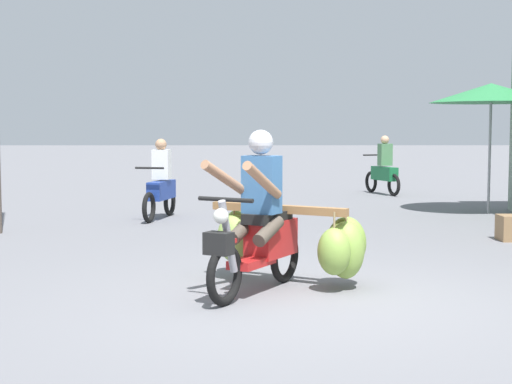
{
  "coord_description": "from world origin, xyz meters",
  "views": [
    {
      "loc": [
        -0.5,
        -6.98,
        1.61
      ],
      "look_at": [
        -0.44,
        1.4,
        0.9
      ],
      "focal_mm": 54.27,
      "sensor_mm": 36.0,
      "label": 1
    }
  ],
  "objects_px": {
    "motorbike_main_loaded": "(284,234)",
    "motorbike_distant_ahead_left": "(161,186)",
    "market_umbrella_near_shop": "(491,93)",
    "motorbike_distant_ahead_right": "(384,171)"
  },
  "relations": [
    {
      "from": "motorbike_main_loaded",
      "to": "motorbike_distant_ahead_left",
      "type": "relative_size",
      "value": 1.21
    },
    {
      "from": "market_umbrella_near_shop",
      "to": "motorbike_distant_ahead_right",
      "type": "bearing_deg",
      "value": 107.45
    },
    {
      "from": "motorbike_distant_ahead_left",
      "to": "motorbike_distant_ahead_right",
      "type": "xyz_separation_m",
      "value": [
        4.74,
        4.82,
        0.0
      ]
    },
    {
      "from": "motorbike_distant_ahead_left",
      "to": "motorbike_distant_ahead_right",
      "type": "height_order",
      "value": "same"
    },
    {
      "from": "motorbike_distant_ahead_right",
      "to": "market_umbrella_near_shop",
      "type": "distance_m",
      "value": 4.52
    },
    {
      "from": "motorbike_main_loaded",
      "to": "market_umbrella_near_shop",
      "type": "bearing_deg",
      "value": 58.36
    },
    {
      "from": "motorbike_distant_ahead_left",
      "to": "motorbike_main_loaded",
      "type": "bearing_deg",
      "value": -71.95
    },
    {
      "from": "motorbike_main_loaded",
      "to": "motorbike_distant_ahead_right",
      "type": "bearing_deg",
      "value": 75.13
    },
    {
      "from": "motorbike_distant_ahead_left",
      "to": "motorbike_distant_ahead_right",
      "type": "bearing_deg",
      "value": 45.48
    },
    {
      "from": "motorbike_main_loaded",
      "to": "motorbike_distant_ahead_right",
      "type": "distance_m",
      "value": 11.03
    }
  ]
}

